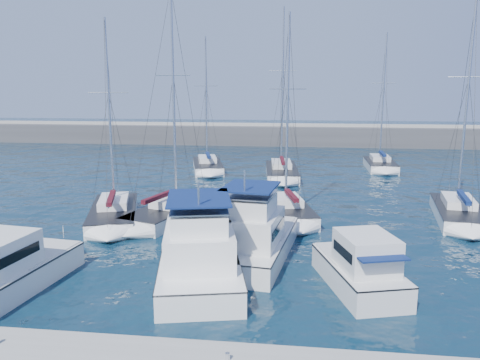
# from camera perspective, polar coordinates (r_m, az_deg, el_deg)

# --- Properties ---
(ground) EXTENTS (220.00, 220.00, 0.00)m
(ground) POSITION_cam_1_polar(r_m,az_deg,el_deg) (26.26, 2.09, -9.36)
(ground) COLOR black
(ground) RESTS_ON ground
(breakwater) EXTENTS (160.00, 6.00, 4.45)m
(breakwater) POSITION_cam_1_polar(r_m,az_deg,el_deg) (76.96, 5.48, 5.10)
(breakwater) COLOR #424244
(breakwater) RESTS_ON ground
(dock_cleat_centre) EXTENTS (0.16, 0.16, 0.25)m
(dock_cleat_centre) POSITION_cam_1_polar(r_m,az_deg,el_deg) (16.09, -1.54, -20.71)
(dock_cleat_centre) COLOR silver
(dock_cleat_centre) RESTS_ON dock
(motor_yacht_port_outer) EXTENTS (3.77, 7.65, 3.20)m
(motor_yacht_port_outer) POSITION_cam_1_polar(r_m,az_deg,el_deg) (24.22, -26.51, -10.02)
(motor_yacht_port_outer) COLOR silver
(motor_yacht_port_outer) RESTS_ON ground
(motor_yacht_port_inner) EXTENTS (5.85, 10.62, 4.69)m
(motor_yacht_port_inner) POSITION_cam_1_polar(r_m,az_deg,el_deg) (23.36, -4.95, -9.10)
(motor_yacht_port_inner) COLOR white
(motor_yacht_port_inner) RESTS_ON ground
(motor_yacht_stbd_inner) EXTENTS (4.62, 9.01, 4.69)m
(motor_yacht_stbd_inner) POSITION_cam_1_polar(r_m,az_deg,el_deg) (25.51, 1.71, -7.28)
(motor_yacht_stbd_inner) COLOR silver
(motor_yacht_stbd_inner) RESTS_ON ground
(motor_yacht_stbd_outer) EXTENTS (4.20, 6.45, 3.20)m
(motor_yacht_stbd_outer) POSITION_cam_1_polar(r_m,az_deg,el_deg) (22.69, 14.50, -10.57)
(motor_yacht_stbd_outer) COLOR silver
(motor_yacht_stbd_outer) RESTS_ON ground
(sailboat_mid_a) EXTENTS (5.54, 9.14, 14.18)m
(sailboat_mid_a) POSITION_cam_1_polar(r_m,az_deg,el_deg) (34.23, -15.13, -3.92)
(sailboat_mid_a) COLOR white
(sailboat_mid_a) RESTS_ON ground
(sailboat_mid_b) EXTENTS (5.33, 8.83, 16.12)m
(sailboat_mid_b) POSITION_cam_1_polar(r_m,az_deg,el_deg) (33.68, -8.43, -3.84)
(sailboat_mid_b) COLOR silver
(sailboat_mid_b) RESTS_ON ground
(sailboat_mid_c) EXTENTS (4.48, 7.53, 14.59)m
(sailboat_mid_c) POSITION_cam_1_polar(r_m,az_deg,el_deg) (33.72, 5.80, -3.76)
(sailboat_mid_c) COLOR white
(sailboat_mid_c) RESTS_ON ground
(sailboat_mid_e) EXTENTS (4.38, 8.86, 15.93)m
(sailboat_mid_e) POSITION_cam_1_polar(r_m,az_deg,el_deg) (36.67, 25.09, -3.57)
(sailboat_mid_e) COLOR white
(sailboat_mid_e) RESTS_ON ground
(sailboat_back_a) EXTENTS (5.03, 8.85, 15.01)m
(sailboat_back_a) POSITION_cam_1_polar(r_m,az_deg,el_deg) (52.80, -3.98, 1.73)
(sailboat_back_a) COLOR white
(sailboat_back_a) RESTS_ON ground
(sailboat_back_b) EXTENTS (3.95, 9.90, 17.55)m
(sailboat_back_b) POSITION_cam_1_polar(r_m,az_deg,el_deg) (49.41, 5.07, 1.07)
(sailboat_back_b) COLOR silver
(sailboat_back_b) RESTS_ON ground
(sailboat_back_c) EXTENTS (3.22, 7.57, 15.52)m
(sailboat_back_c) POSITION_cam_1_polar(r_m,az_deg,el_deg) (55.93, 16.72, 1.83)
(sailboat_back_c) COLOR silver
(sailboat_back_c) RESTS_ON ground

